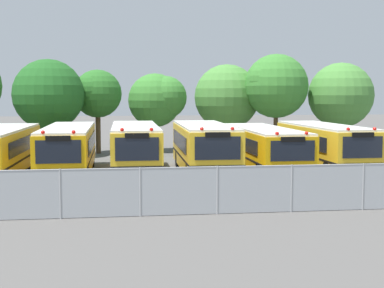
{
  "coord_description": "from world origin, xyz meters",
  "views": [
    {
      "loc": [
        -0.97,
        -29.01,
        4.27
      ],
      "look_at": [
        2.94,
        0.0,
        1.6
      ],
      "focal_mm": 51.43,
      "sensor_mm": 36.0,
      "label": 1
    }
  ],
  "objects_px": {
    "school_bus_5": "(264,147)",
    "tree_4": "(159,99)",
    "school_bus_3": "(135,147)",
    "school_bus_6": "(324,146)",
    "school_bus_4": "(204,147)",
    "tree_6": "(275,85)",
    "tree_2": "(48,94)",
    "school_bus_1": "(0,150)",
    "tree_7": "(342,95)",
    "tree_3": "(96,93)",
    "school_bus_2": "(69,149)",
    "tree_5": "(227,98)"
  },
  "relations": [
    {
      "from": "school_bus_6",
      "to": "tree_3",
      "type": "relative_size",
      "value": 1.59
    },
    {
      "from": "school_bus_3",
      "to": "school_bus_5",
      "type": "distance_m",
      "value": 7.03
    },
    {
      "from": "school_bus_2",
      "to": "tree_5",
      "type": "relative_size",
      "value": 1.6
    },
    {
      "from": "school_bus_6",
      "to": "school_bus_2",
      "type": "bearing_deg",
      "value": -2.35
    },
    {
      "from": "tree_5",
      "to": "tree_2",
      "type": "bearing_deg",
      "value": -168.88
    },
    {
      "from": "tree_4",
      "to": "tree_6",
      "type": "bearing_deg",
      "value": -14.04
    },
    {
      "from": "school_bus_1",
      "to": "tree_3",
      "type": "bearing_deg",
      "value": -110.91
    },
    {
      "from": "school_bus_4",
      "to": "school_bus_5",
      "type": "bearing_deg",
      "value": -172.29
    },
    {
      "from": "school_bus_4",
      "to": "school_bus_1",
      "type": "bearing_deg",
      "value": -0.21
    },
    {
      "from": "tree_6",
      "to": "tree_7",
      "type": "bearing_deg",
      "value": -1.25
    },
    {
      "from": "tree_4",
      "to": "tree_7",
      "type": "relative_size",
      "value": 0.88
    },
    {
      "from": "tree_3",
      "to": "school_bus_5",
      "type": "bearing_deg",
      "value": -48.66
    },
    {
      "from": "school_bus_3",
      "to": "school_bus_5",
      "type": "xyz_separation_m",
      "value": [
        7.03,
        0.09,
        -0.1
      ]
    },
    {
      "from": "school_bus_5",
      "to": "tree_7",
      "type": "xyz_separation_m",
      "value": [
        8.38,
        9.31,
        2.85
      ]
    },
    {
      "from": "school_bus_3",
      "to": "tree_2",
      "type": "relative_size",
      "value": 1.44
    },
    {
      "from": "school_bus_2",
      "to": "school_bus_6",
      "type": "distance_m",
      "value": 13.82
    },
    {
      "from": "school_bus_5",
      "to": "school_bus_6",
      "type": "relative_size",
      "value": 1.07
    },
    {
      "from": "tree_3",
      "to": "school_bus_1",
      "type": "bearing_deg",
      "value": -112.26
    },
    {
      "from": "school_bus_6",
      "to": "school_bus_5",
      "type": "bearing_deg",
      "value": -5.5
    },
    {
      "from": "school_bus_4",
      "to": "tree_6",
      "type": "xyz_separation_m",
      "value": [
        6.68,
        9.81,
        3.43
      ]
    },
    {
      "from": "school_bus_6",
      "to": "school_bus_3",
      "type": "bearing_deg",
      "value": -1.93
    },
    {
      "from": "school_bus_4",
      "to": "tree_6",
      "type": "bearing_deg",
      "value": -123.1
    },
    {
      "from": "school_bus_1",
      "to": "tree_4",
      "type": "bearing_deg",
      "value": -126.31
    },
    {
      "from": "school_bus_1",
      "to": "school_bus_4",
      "type": "relative_size",
      "value": 1.1
    },
    {
      "from": "school_bus_2",
      "to": "school_bus_3",
      "type": "xyz_separation_m",
      "value": [
        3.45,
        -0.16,
        0.03
      ]
    },
    {
      "from": "school_bus_6",
      "to": "tree_2",
      "type": "xyz_separation_m",
      "value": [
        -15.88,
        9.33,
        2.83
      ]
    },
    {
      "from": "school_bus_6",
      "to": "tree_5",
      "type": "height_order",
      "value": "tree_5"
    },
    {
      "from": "tree_6",
      "to": "tree_7",
      "type": "xyz_separation_m",
      "value": [
        5.08,
        -0.11,
        -0.7
      ]
    },
    {
      "from": "school_bus_3",
      "to": "tree_4",
      "type": "bearing_deg",
      "value": -99.83
    },
    {
      "from": "school_bus_6",
      "to": "tree_3",
      "type": "xyz_separation_m",
      "value": [
        -12.76,
        10.99,
        2.9
      ]
    },
    {
      "from": "school_bus_2",
      "to": "tree_2",
      "type": "xyz_separation_m",
      "value": [
        -2.07,
        8.99,
        2.83
      ]
    },
    {
      "from": "school_bus_6",
      "to": "tree_6",
      "type": "distance_m",
      "value": 10.29
    },
    {
      "from": "school_bus_2",
      "to": "school_bus_3",
      "type": "height_order",
      "value": "school_bus_3"
    },
    {
      "from": "school_bus_4",
      "to": "tree_5",
      "type": "bearing_deg",
      "value": -105.83
    },
    {
      "from": "school_bus_3",
      "to": "tree_6",
      "type": "height_order",
      "value": "tree_6"
    },
    {
      "from": "school_bus_4",
      "to": "school_bus_6",
      "type": "xyz_separation_m",
      "value": [
        6.71,
        0.12,
        -0.04
      ]
    },
    {
      "from": "school_bus_4",
      "to": "tree_2",
      "type": "height_order",
      "value": "tree_2"
    },
    {
      "from": "school_bus_4",
      "to": "tree_6",
      "type": "distance_m",
      "value": 12.35
    },
    {
      "from": "school_bus_5",
      "to": "tree_3",
      "type": "height_order",
      "value": "tree_3"
    },
    {
      "from": "school_bus_5",
      "to": "tree_7",
      "type": "distance_m",
      "value": 12.85
    },
    {
      "from": "tree_4",
      "to": "tree_7",
      "type": "distance_m",
      "value": 13.47
    },
    {
      "from": "school_bus_5",
      "to": "tree_4",
      "type": "relative_size",
      "value": 1.77
    },
    {
      "from": "school_bus_2",
      "to": "tree_2",
      "type": "bearing_deg",
      "value": -77.24
    },
    {
      "from": "school_bus_3",
      "to": "school_bus_6",
      "type": "relative_size",
      "value": 0.99
    },
    {
      "from": "school_bus_4",
      "to": "tree_5",
      "type": "xyz_separation_m",
      "value": [
        3.65,
        11.98,
        2.53
      ]
    },
    {
      "from": "school_bus_1",
      "to": "school_bus_6",
      "type": "height_order",
      "value": "school_bus_6"
    },
    {
      "from": "school_bus_5",
      "to": "tree_4",
      "type": "distance_m",
      "value": 12.73
    },
    {
      "from": "school_bus_2",
      "to": "tree_3",
      "type": "distance_m",
      "value": 11.08
    },
    {
      "from": "tree_5",
      "to": "school_bus_2",
      "type": "bearing_deg",
      "value": -133.05
    },
    {
      "from": "tree_2",
      "to": "tree_6",
      "type": "relative_size",
      "value": 0.93
    }
  ]
}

